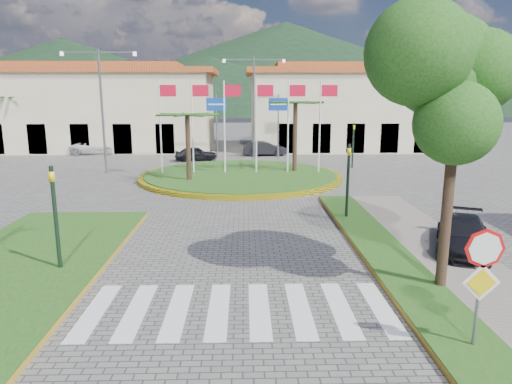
{
  "coord_description": "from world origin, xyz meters",
  "views": [
    {
      "loc": [
        0.26,
        -6.33,
        5.16
      ],
      "look_at": [
        0.62,
        8.0,
        2.1
      ],
      "focal_mm": 32.0,
      "sensor_mm": 36.0,
      "label": 1
    }
  ],
  "objects_px": {
    "stop_sign": "(482,271)",
    "white_van": "(95,147)",
    "car_side_right": "(463,235)",
    "car_dark_a": "(196,153)",
    "deciduous_tree": "(457,94)",
    "roundabout_island": "(241,175)",
    "car_dark_b": "(265,148)"
  },
  "relations": [
    {
      "from": "stop_sign",
      "to": "white_van",
      "type": "distance_m",
      "value": 36.88
    },
    {
      "from": "white_van",
      "to": "car_side_right",
      "type": "distance_m",
      "value": 33.24
    },
    {
      "from": "car_dark_a",
      "to": "car_side_right",
      "type": "xyz_separation_m",
      "value": [
        11.15,
        -21.99,
        0.02
      ]
    },
    {
      "from": "deciduous_tree",
      "to": "car_side_right",
      "type": "xyz_separation_m",
      "value": [
        2.0,
        3.01,
        -4.6
      ]
    },
    {
      "from": "stop_sign",
      "to": "car_dark_a",
      "type": "distance_m",
      "value": 29.34
    },
    {
      "from": "roundabout_island",
      "to": "car_dark_a",
      "type": "height_order",
      "value": "roundabout_island"
    },
    {
      "from": "roundabout_island",
      "to": "car_dark_a",
      "type": "xyz_separation_m",
      "value": [
        -3.66,
        8.0,
        0.39
      ]
    },
    {
      "from": "deciduous_tree",
      "to": "car_dark_b",
      "type": "bearing_deg",
      "value": 97.16
    },
    {
      "from": "stop_sign",
      "to": "deciduous_tree",
      "type": "distance_m",
      "value": 4.59
    },
    {
      "from": "stop_sign",
      "to": "car_side_right",
      "type": "relative_size",
      "value": 0.67
    },
    {
      "from": "deciduous_tree",
      "to": "white_van",
      "type": "bearing_deg",
      "value": 122.26
    },
    {
      "from": "white_van",
      "to": "deciduous_tree",
      "type": "bearing_deg",
      "value": -157.47
    },
    {
      "from": "roundabout_island",
      "to": "white_van",
      "type": "distance_m",
      "value": 17.81
    },
    {
      "from": "deciduous_tree",
      "to": "car_dark_a",
      "type": "distance_m",
      "value": 27.02
    },
    {
      "from": "car_dark_b",
      "to": "car_side_right",
      "type": "bearing_deg",
      "value": -171.61
    },
    {
      "from": "car_dark_a",
      "to": "car_dark_b",
      "type": "height_order",
      "value": "car_dark_b"
    },
    {
      "from": "roundabout_island",
      "to": "car_dark_b",
      "type": "height_order",
      "value": "roundabout_island"
    },
    {
      "from": "car_dark_a",
      "to": "car_dark_b",
      "type": "bearing_deg",
      "value": -75.72
    },
    {
      "from": "roundabout_island",
      "to": "car_side_right",
      "type": "distance_m",
      "value": 15.87
    },
    {
      "from": "stop_sign",
      "to": "car_dark_a",
      "type": "xyz_separation_m",
      "value": [
        -8.55,
        28.04,
        -1.23
      ]
    },
    {
      "from": "car_dark_a",
      "to": "car_dark_b",
      "type": "xyz_separation_m",
      "value": [
        5.65,
        2.88,
        0.05
      ]
    },
    {
      "from": "roundabout_island",
      "to": "deciduous_tree",
      "type": "relative_size",
      "value": 1.87
    },
    {
      "from": "white_van",
      "to": "car_side_right",
      "type": "relative_size",
      "value": 1.08
    },
    {
      "from": "car_dark_a",
      "to": "car_dark_b",
      "type": "distance_m",
      "value": 6.34
    },
    {
      "from": "stop_sign",
      "to": "car_dark_a",
      "type": "relative_size",
      "value": 0.8
    },
    {
      "from": "car_dark_b",
      "to": "roundabout_island",
      "type": "bearing_deg",
      "value": 165.52
    },
    {
      "from": "deciduous_tree",
      "to": "car_dark_b",
      "type": "xyz_separation_m",
      "value": [
        -3.5,
        27.88,
        -4.56
      ]
    },
    {
      "from": "stop_sign",
      "to": "car_dark_b",
      "type": "distance_m",
      "value": 31.07
    },
    {
      "from": "car_dark_b",
      "to": "white_van",
      "type": "bearing_deg",
      "value": 80.78
    },
    {
      "from": "roundabout_island",
      "to": "car_dark_a",
      "type": "distance_m",
      "value": 8.8
    },
    {
      "from": "deciduous_tree",
      "to": "car_dark_a",
      "type": "xyz_separation_m",
      "value": [
        -9.15,
        25.0,
        -4.61
      ]
    },
    {
      "from": "car_dark_a",
      "to": "deciduous_tree",
      "type": "bearing_deg",
      "value": -172.58
    }
  ]
}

